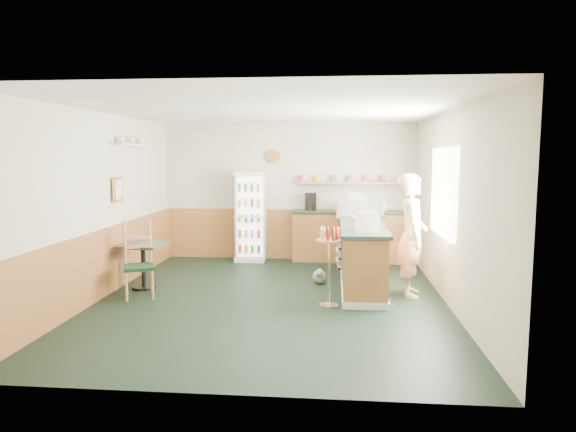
# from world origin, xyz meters

# --- Properties ---
(ground) EXTENTS (6.00, 6.00, 0.00)m
(ground) POSITION_xyz_m (0.00, 0.00, 0.00)
(ground) COLOR black
(ground) RESTS_ON ground
(room_envelope) EXTENTS (5.04, 6.02, 2.72)m
(room_envelope) POSITION_xyz_m (-0.23, 0.73, 1.52)
(room_envelope) COLOR beige
(room_envelope) RESTS_ON ground
(service_counter) EXTENTS (0.68, 3.01, 1.01)m
(service_counter) POSITION_xyz_m (1.35, 1.07, 0.46)
(service_counter) COLOR #A77435
(service_counter) RESTS_ON ground
(back_counter) EXTENTS (2.24, 0.42, 1.69)m
(back_counter) POSITION_xyz_m (1.19, 2.80, 0.55)
(back_counter) COLOR #A77435
(back_counter) RESTS_ON ground
(drinks_fridge) EXTENTS (0.58, 0.52, 1.77)m
(drinks_fridge) POSITION_xyz_m (-0.73, 2.74, 0.88)
(drinks_fridge) COLOR white
(drinks_fridge) RESTS_ON ground
(display_case) EXTENTS (0.80, 0.42, 0.46)m
(display_case) POSITION_xyz_m (1.35, 1.64, 1.24)
(display_case) COLOR silver
(display_case) RESTS_ON service_counter
(cash_register) EXTENTS (0.39, 0.40, 0.20)m
(cash_register) POSITION_xyz_m (1.35, 0.09, 1.11)
(cash_register) COLOR beige
(cash_register) RESTS_ON service_counter
(shopkeeper) EXTENTS (0.47, 0.63, 1.81)m
(shopkeeper) POSITION_xyz_m (2.05, 0.39, 0.91)
(shopkeeper) COLOR tan
(shopkeeper) RESTS_ON ground
(condiment_stand) EXTENTS (0.35, 0.35, 1.09)m
(condiment_stand) POSITION_xyz_m (0.85, -0.25, 0.74)
(condiment_stand) COLOR silver
(condiment_stand) RESTS_ON ground
(newspaper_rack) EXTENTS (0.09, 0.40, 0.65)m
(newspaper_rack) POSITION_xyz_m (0.99, 1.17, 0.56)
(newspaper_rack) COLOR black
(newspaper_rack) RESTS_ON ground
(cafe_table) EXTENTS (0.70, 0.70, 0.71)m
(cafe_table) POSITION_xyz_m (-2.05, 0.43, 0.50)
(cafe_table) COLOR black
(cafe_table) RESTS_ON ground
(cafe_chair) EXTENTS (0.55, 0.56, 1.13)m
(cafe_chair) POSITION_xyz_m (-1.93, 0.02, 0.59)
(cafe_chair) COLOR black
(cafe_chair) RESTS_ON ground
(dog_doorstop) EXTENTS (0.22, 0.28, 0.26)m
(dog_doorstop) POSITION_xyz_m (0.68, 0.98, 0.13)
(dog_doorstop) COLOR gray
(dog_doorstop) RESTS_ON ground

